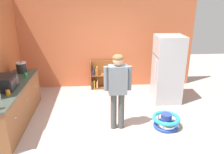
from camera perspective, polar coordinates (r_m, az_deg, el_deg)
name	(u,v)px	position (r m, az deg, el deg)	size (l,w,h in m)	color
ground_plane	(113,124)	(5.14, 0.29, -11.95)	(12.00, 12.00, 0.00)	#B7A099
back_wall	(108,44)	(6.82, -1.14, 8.49)	(5.20, 0.06, 2.70)	#C9653D
kitchen_counter	(13,105)	(5.44, -23.83, -6.46)	(0.65, 2.34, 0.90)	brown
refrigerator	(168,69)	(6.06, 13.95, 1.88)	(0.73, 0.68, 1.78)	#B7BABF
bookshelf	(102,76)	(6.91, -2.54, 0.18)	(0.80, 0.28, 0.85)	brown
standing_person	(118,85)	(4.57, 1.46, -2.18)	(0.57, 0.22, 1.65)	#4A514F
baby_walker	(166,120)	(5.11, 13.57, -10.70)	(0.60, 0.60, 0.32)	blue
microwave	(5,83)	(5.09, -25.47, -1.32)	(0.37, 0.48, 0.28)	black
crock_pot	(21,67)	(6.02, -22.04, 2.28)	(0.25, 0.25, 0.29)	black
banana_bunch	(12,76)	(5.79, -24.19, 0.17)	(0.15, 0.16, 0.04)	yellow
orange_cup	(8,93)	(4.81, -24.91, -3.60)	(0.08, 0.08, 0.10)	orange
green_cup	(26,75)	(5.69, -21.06, 0.51)	(0.08, 0.08, 0.10)	green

